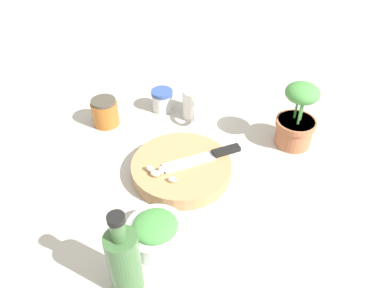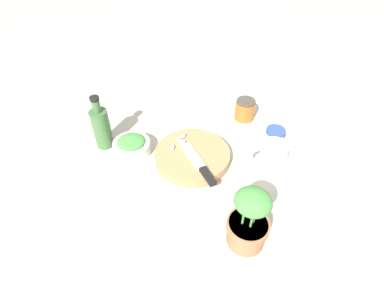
{
  "view_description": "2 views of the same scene",
  "coord_description": "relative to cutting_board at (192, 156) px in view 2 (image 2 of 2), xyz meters",
  "views": [
    {
      "loc": [
        0.72,
        -0.2,
        0.66
      ],
      "look_at": [
        0.02,
        0.0,
        0.07
      ],
      "focal_mm": 35.0,
      "sensor_mm": 36.0,
      "label": 1
    },
    {
      "loc": [
        0.28,
        0.65,
        0.71
      ],
      "look_at": [
        0.05,
        -0.04,
        0.07
      ],
      "focal_mm": 28.0,
      "sensor_mm": 36.0,
      "label": 2
    }
  ],
  "objects": [
    {
      "name": "ground_plane",
      "position": [
        -0.05,
        0.04,
        -0.02
      ],
      "size": [
        5.0,
        5.0,
        0.0
      ],
      "primitive_type": "plane",
      "color": "#B2ADA3"
    },
    {
      "name": "cutting_board",
      "position": [
        0.0,
        0.0,
        0.0
      ],
      "size": [
        0.25,
        0.25,
        0.04
      ],
      "color": "tan",
      "rests_on": "ground_plane"
    },
    {
      "name": "chef_knife",
      "position": [
        -0.0,
        0.07,
        0.02
      ],
      "size": [
        0.05,
        0.21,
        0.01
      ],
      "rotation": [
        0.0,
        0.0,
        3.26
      ],
      "color": "black",
      "rests_on": "cutting_board"
    },
    {
      "name": "garlic_cloves",
      "position": [
        0.03,
        -0.06,
        0.03
      ],
      "size": [
        0.07,
        0.07,
        0.02
      ],
      "color": "silver",
      "rests_on": "cutting_board"
    },
    {
      "name": "herb_bowl",
      "position": [
        0.18,
        -0.1,
        0.01
      ],
      "size": [
        0.13,
        0.13,
        0.06
      ],
      "color": "white",
      "rests_on": "ground_plane"
    },
    {
      "name": "spice_jar",
      "position": [
        -0.3,
        0.02,
        0.02
      ],
      "size": [
        0.07,
        0.07,
        0.07
      ],
      "color": "silver",
      "rests_on": "ground_plane"
    },
    {
      "name": "coffee_mug",
      "position": [
        -0.24,
        0.11,
        0.03
      ],
      "size": [
        0.12,
        0.09,
        0.09
      ],
      "color": "white",
      "rests_on": "ground_plane"
    },
    {
      "name": "honey_jar",
      "position": [
        -0.27,
        -0.16,
        0.02
      ],
      "size": [
        0.08,
        0.08,
        0.08
      ],
      "color": "#B26023",
      "rests_on": "ground_plane"
    },
    {
      "name": "oil_bottle",
      "position": [
        0.27,
        -0.17,
        0.06
      ],
      "size": [
        0.06,
        0.06,
        0.2
      ],
      "color": "#3D6638",
      "rests_on": "ground_plane"
    },
    {
      "name": "potted_herb",
      "position": [
        -0.03,
        0.33,
        0.06
      ],
      "size": [
        0.11,
        0.11,
        0.19
      ],
      "color": "#B26B47",
      "rests_on": "ground_plane"
    }
  ]
}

